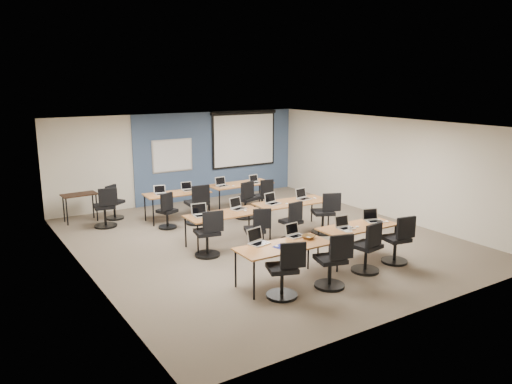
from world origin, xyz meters
TOP-DOWN VIEW (x-y plane):
  - floor at (0.00, 0.00)m, footprint 8.00×9.00m
  - ceiling at (0.00, 0.00)m, footprint 8.00×9.00m
  - wall_back at (0.00, 4.50)m, footprint 8.00×0.04m
  - wall_front at (0.00, -4.50)m, footprint 8.00×0.04m
  - wall_left at (-4.00, 0.00)m, footprint 0.04×9.00m
  - wall_right at (4.00, 0.00)m, footprint 0.04×9.00m
  - blue_accent_panel at (1.25, 4.47)m, footprint 5.50×0.04m
  - whiteboard at (-0.30, 4.43)m, footprint 1.28×0.03m
  - projector_screen at (2.20, 4.41)m, footprint 2.40×0.10m
  - training_table_front_left at (-1.07, -2.38)m, footprint 1.78×0.74m
  - training_table_front_right at (0.94, -2.20)m, footprint 1.71×0.71m
  - training_table_mid_left at (-0.90, 0.13)m, footprint 1.78×0.74m
  - training_table_mid_right at (1.05, 0.21)m, footprint 1.90×0.79m
  - training_table_back_left at (-0.95, 2.67)m, footprint 1.72×0.72m
  - training_table_back_right at (1.08, 2.78)m, footprint 1.86×0.78m
  - laptop_0 at (-1.41, -2.03)m, footprint 0.36×0.31m
  - mouse_0 at (-1.22, -2.37)m, footprint 0.06×0.10m
  - task_chair_0 at (-1.42, -2.90)m, footprint 0.57×0.55m
  - laptop_1 at (-0.58, -2.04)m, footprint 0.32×0.27m
  - mouse_1 at (-0.43, -2.30)m, footprint 0.08×0.11m
  - task_chair_1 at (-0.44, -3.02)m, footprint 0.56×0.55m
  - laptop_2 at (0.59, -2.17)m, footprint 0.33×0.28m
  - mouse_2 at (0.86, -2.26)m, footprint 0.06×0.10m
  - task_chair_2 at (0.61, -2.83)m, footprint 0.55×0.55m
  - laptop_3 at (1.45, -2.12)m, footprint 0.35×0.30m
  - mouse_3 at (1.66, -2.32)m, footprint 0.07×0.10m
  - task_chair_3 at (1.49, -2.79)m, footprint 0.53×0.53m
  - laptop_4 at (-1.44, 0.25)m, footprint 0.35×0.30m
  - mouse_4 at (-1.27, 0.08)m, footprint 0.08×0.11m
  - task_chair_4 at (-1.57, -0.37)m, footprint 0.55×0.55m
  - laptop_5 at (-0.45, 0.33)m, footprint 0.35×0.29m
  - mouse_5 at (-0.41, 0.06)m, footprint 0.07×0.10m
  - task_chair_5 at (-0.52, -0.61)m, footprint 0.51×0.48m
  - laptop_6 at (0.51, 0.31)m, footprint 0.34×0.29m
  - mouse_6 at (0.79, 0.08)m, footprint 0.08×0.10m
  - task_chair_6 at (0.52, -0.50)m, footprint 0.48×0.48m
  - laptop_7 at (1.44, 0.29)m, footprint 0.35×0.30m
  - mouse_7 at (1.72, 0.17)m, footprint 0.07×0.11m
  - task_chair_7 at (1.55, -0.45)m, footprint 0.59×0.55m
  - laptop_8 at (-1.39, 2.72)m, footprint 0.30×0.26m
  - mouse_8 at (-1.24, 2.53)m, footprint 0.09×0.12m
  - task_chair_8 at (-1.52, 2.00)m, footprint 0.48×0.46m
  - laptop_9 at (-0.59, 2.76)m, footprint 0.30×0.25m
  - mouse_9 at (-0.40, 2.50)m, footprint 0.06×0.09m
  - task_chair_9 at (-0.69, 1.97)m, footprint 0.58×0.58m
  - laptop_10 at (0.46, 2.77)m, footprint 0.33×0.28m
  - mouse_10 at (0.71, 2.56)m, footprint 0.07×0.10m
  - task_chair_10 at (0.64, 1.75)m, footprint 0.57×0.57m
  - laptop_11 at (1.50, 2.64)m, footprint 0.30×0.26m
  - mouse_11 at (1.68, 2.46)m, footprint 0.06×0.10m
  - task_chair_11 at (1.41, 2.05)m, footprint 0.47×0.47m
  - blue_mousepad at (-1.16, -2.41)m, footprint 0.29×0.26m
  - snack_bowl at (-0.44, -2.30)m, footprint 0.37×0.37m
  - snack_plate at (0.51, -2.37)m, footprint 0.19×0.19m
  - coffee_cup at (0.55, -2.37)m, footprint 0.09×0.09m
  - utility_table at (-3.21, 3.83)m, footprint 0.88×0.49m
  - spare_chair_a at (-2.40, 3.57)m, footprint 0.54×0.48m
  - spare_chair_b at (-2.79, 2.95)m, footprint 0.56×0.56m

SIDE VIEW (x-z plane):
  - floor at x=0.00m, z-range -0.01..0.01m
  - task_chair_8 at x=-1.52m, z-range -0.09..0.86m
  - task_chair_11 at x=1.41m, z-range -0.09..0.87m
  - task_chair_6 at x=0.52m, z-range -0.09..0.88m
  - spare_chair_a at x=-2.40m, z-range -0.09..0.88m
  - task_chair_5 at x=-0.52m, z-range -0.09..0.88m
  - task_chair_3 at x=1.49m, z-range -0.09..0.92m
  - task_chair_4 at x=-1.57m, z-range -0.09..0.94m
  - task_chair_0 at x=-1.42m, z-range -0.09..0.94m
  - task_chair_2 at x=0.61m, z-range -0.09..0.94m
  - task_chair_7 at x=1.55m, z-range -0.09..0.94m
  - task_chair_1 at x=-0.44m, z-range -0.09..0.94m
  - spare_chair_b at x=-2.79m, z-range -0.09..0.95m
  - task_chair_10 at x=0.64m, z-range -0.09..0.95m
  - task_chair_9 at x=-0.69m, z-range -0.09..0.97m
  - utility_table at x=-3.21m, z-range 0.28..1.03m
  - training_table_front_right at x=0.94m, z-range 0.32..1.05m
  - training_table_back_left at x=-0.95m, z-range 0.32..1.05m
  - training_table_front_left at x=-1.07m, z-range 0.32..1.05m
  - training_table_mid_left at x=-0.90m, z-range 0.32..1.05m
  - training_table_back_right at x=1.08m, z-range 0.32..1.05m
  - training_table_mid_right at x=1.05m, z-range 0.32..1.05m
  - blue_mousepad at x=-1.16m, z-range 0.73..0.74m
  - snack_plate at x=0.51m, z-range 0.73..0.74m
  - mouse_9 at x=-0.40m, z-range 0.73..0.76m
  - mouse_6 at x=0.79m, z-range 0.73..0.76m
  - mouse_0 at x=-1.22m, z-range 0.73..0.76m
  - mouse_5 at x=-0.41m, z-range 0.73..0.76m
  - mouse_2 at x=0.86m, z-range 0.73..0.76m
  - mouse_4 at x=-1.27m, z-range 0.73..0.76m
  - mouse_10 at x=0.71m, z-range 0.72..0.76m
  - mouse_3 at x=1.66m, z-range 0.72..0.76m
  - mouse_7 at x=1.72m, z-range 0.72..0.76m
  - mouse_1 at x=-0.43m, z-range 0.72..0.76m
  - mouse_11 at x=1.68m, z-range 0.72..0.76m
  - mouse_8 at x=-1.24m, z-range 0.72..0.76m
  - snack_bowl at x=-0.44m, z-range 0.73..0.80m
  - coffee_cup at x=0.55m, z-range 0.74..0.81m
  - laptop_9 at x=-0.59m, z-range 0.67..0.90m
  - laptop_8 at x=-1.39m, z-range 0.67..0.91m
  - laptop_11 at x=1.50m, z-range 0.67..0.91m
  - laptop_1 at x=-0.58m, z-range 0.67..0.91m
  - laptop_2 at x=0.59m, z-range 0.67..0.92m
  - laptop_10 at x=0.46m, z-range 0.67..0.92m
  - laptop_6 at x=0.51m, z-range 0.66..0.92m
  - laptop_5 at x=-0.45m, z-range 0.66..0.93m
  - laptop_7 at x=1.44m, z-range 0.66..0.93m
  - laptop_3 at x=1.45m, z-range 0.66..0.93m
  - laptop_4 at x=-1.44m, z-range 0.66..0.93m
  - laptop_0 at x=-1.41m, z-range 0.66..0.93m
  - wall_back at x=0.00m, z-range 0.00..2.70m
  - wall_front at x=0.00m, z-range 0.00..2.70m
  - wall_left at x=-4.00m, z-range 0.00..2.70m
  - wall_right at x=4.00m, z-range 0.00..2.70m
  - blue_accent_panel at x=1.25m, z-range 0.00..2.70m
  - whiteboard at x=-0.30m, z-range 0.96..1.94m
  - projector_screen at x=2.20m, z-range 0.98..2.80m
  - ceiling at x=0.00m, z-range 2.69..2.71m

